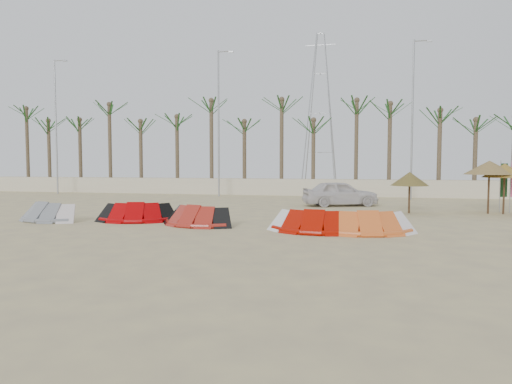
% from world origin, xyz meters
% --- Properties ---
extents(ground, '(120.00, 120.00, 0.00)m').
position_xyz_m(ground, '(0.00, 0.00, 0.00)').
color(ground, '#CCBA7C').
rests_on(ground, ground).
extents(boundary_wall, '(60.00, 0.30, 1.30)m').
position_xyz_m(boundary_wall, '(0.00, 22.00, 0.65)').
color(boundary_wall, beige).
rests_on(boundary_wall, ground).
extents(palm_line, '(52.00, 4.00, 7.70)m').
position_xyz_m(palm_line, '(0.67, 23.50, 6.44)').
color(palm_line, brown).
rests_on(palm_line, ground).
extents(lamp_a, '(1.25, 0.14, 11.00)m').
position_xyz_m(lamp_a, '(-19.96, 20.00, 5.77)').
color(lamp_a, '#A5A8AD').
rests_on(lamp_a, ground).
extents(lamp_b, '(1.25, 0.14, 11.00)m').
position_xyz_m(lamp_b, '(-5.96, 20.00, 5.77)').
color(lamp_b, '#A5A8AD').
rests_on(lamp_b, ground).
extents(lamp_c, '(1.25, 0.14, 11.00)m').
position_xyz_m(lamp_c, '(8.04, 20.00, 5.77)').
color(lamp_c, '#A5A8AD').
rests_on(lamp_c, ground).
extents(pylon, '(3.00, 3.00, 14.00)m').
position_xyz_m(pylon, '(1.00, 28.00, 0.00)').
color(pylon, '#A5A8AD').
rests_on(pylon, ground).
extents(kite_grey, '(3.50, 2.30, 0.90)m').
position_xyz_m(kite_grey, '(-9.11, 4.53, 0.42)').
color(kite_grey, gray).
rests_on(kite_grey, ground).
extents(kite_red_left, '(3.64, 2.30, 0.90)m').
position_xyz_m(kite_red_left, '(-5.13, 5.24, 0.42)').
color(kite_red_left, '#A80002').
rests_on(kite_red_left, ground).
extents(kite_red_mid, '(3.46, 2.26, 0.90)m').
position_xyz_m(kite_red_mid, '(-2.11, 4.48, 0.42)').
color(kite_red_mid, '#A32318').
rests_on(kite_red_mid, ground).
extents(kite_red_right, '(3.61, 1.86, 0.90)m').
position_xyz_m(kite_red_right, '(2.82, 3.81, 0.42)').
color(kite_red_right, '#A50C00').
rests_on(kite_red_right, ground).
extents(kite_orange, '(3.67, 2.13, 0.90)m').
position_xyz_m(kite_orange, '(4.65, 3.86, 0.42)').
color(kite_orange, orange).
rests_on(kite_orange, ground).
extents(parasol_left, '(1.89, 1.89, 2.12)m').
position_xyz_m(parasol_left, '(6.92, 10.86, 1.76)').
color(parasol_left, '#4C331E').
rests_on(parasol_left, ground).
extents(parasol_mid, '(2.46, 2.46, 2.69)m').
position_xyz_m(parasol_mid, '(10.82, 11.59, 2.33)').
color(parasol_mid, '#4C331E').
rests_on(parasol_mid, ground).
extents(parasol_right, '(2.14, 2.14, 2.54)m').
position_xyz_m(parasol_right, '(11.50, 11.50, 2.18)').
color(parasol_right, '#4C331E').
rests_on(parasol_right, ground).
extents(flag_green, '(0.43, 0.19, 2.69)m').
position_xyz_m(flag_green, '(11.74, 12.41, 1.60)').
color(flag_green, '#A5A8AD').
rests_on(flag_green, ground).
extents(car, '(4.78, 3.19, 1.51)m').
position_xyz_m(car, '(3.34, 14.21, 0.76)').
color(car, silver).
rests_on(car, ground).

